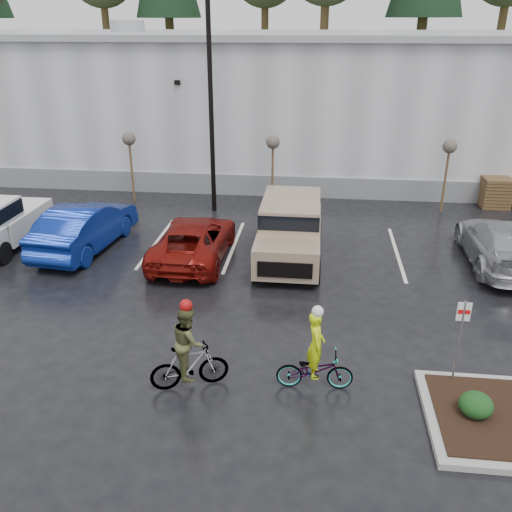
# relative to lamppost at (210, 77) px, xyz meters

# --- Properties ---
(ground) EXTENTS (120.00, 120.00, 0.00)m
(ground) POSITION_rel_lamppost_xyz_m (4.00, -12.00, -5.69)
(ground) COLOR black
(ground) RESTS_ON ground
(warehouse) EXTENTS (60.50, 15.50, 7.20)m
(warehouse) POSITION_rel_lamppost_xyz_m (4.00, 9.99, -2.04)
(warehouse) COLOR #ABADB0
(warehouse) RESTS_ON ground
(wooded_ridge) EXTENTS (80.00, 25.00, 6.00)m
(wooded_ridge) POSITION_rel_lamppost_xyz_m (4.00, 33.00, -2.69)
(wooded_ridge) COLOR #263F1A
(wooded_ridge) RESTS_ON ground
(lamppost) EXTENTS (0.50, 1.00, 9.22)m
(lamppost) POSITION_rel_lamppost_xyz_m (0.00, 0.00, 0.00)
(lamppost) COLOR black
(lamppost) RESTS_ON ground
(sapling_west) EXTENTS (0.60, 0.60, 3.20)m
(sapling_west) POSITION_rel_lamppost_xyz_m (-4.00, 1.00, -2.96)
(sapling_west) COLOR #44341B
(sapling_west) RESTS_ON ground
(sapling_mid) EXTENTS (0.60, 0.60, 3.20)m
(sapling_mid) POSITION_rel_lamppost_xyz_m (2.50, 1.00, -2.96)
(sapling_mid) COLOR #44341B
(sapling_mid) RESTS_ON ground
(sapling_east) EXTENTS (0.60, 0.60, 3.20)m
(sapling_east) POSITION_rel_lamppost_xyz_m (10.00, 1.00, -2.96)
(sapling_east) COLOR #44341B
(sapling_east) RESTS_ON ground
(pallet_stack_a) EXTENTS (1.20, 1.20, 1.35)m
(pallet_stack_a) POSITION_rel_lamppost_xyz_m (12.50, 2.00, -5.01)
(pallet_stack_a) COLOR #44341B
(pallet_stack_a) RESTS_ON ground
(shrub_a) EXTENTS (0.70, 0.70, 0.52)m
(shrub_a) POSITION_rel_lamppost_xyz_m (8.00, -13.00, -5.27)
(shrub_a) COLOR #133716
(shrub_a) RESTS_ON curb_island
(fire_lane_sign) EXTENTS (0.30, 0.05, 2.20)m
(fire_lane_sign) POSITION_rel_lamppost_xyz_m (7.80, -11.80, -4.28)
(fire_lane_sign) COLOR gray
(fire_lane_sign) RESTS_ON ground
(pickup_white) EXTENTS (2.10, 5.20, 1.96)m
(pickup_white) POSITION_rel_lamppost_xyz_m (-7.11, -4.72, -4.71)
(pickup_white) COLOR silver
(pickup_white) RESTS_ON ground
(car_blue) EXTENTS (2.36, 5.38, 1.72)m
(car_blue) POSITION_rel_lamppost_xyz_m (-3.87, -4.84, -4.83)
(car_blue) COLOR navy
(car_blue) RESTS_ON ground
(car_red) EXTENTS (2.40, 5.13, 1.42)m
(car_red) POSITION_rel_lamppost_xyz_m (0.29, -5.32, -4.98)
(car_red) COLOR maroon
(car_red) RESTS_ON ground
(suv_tan) EXTENTS (2.20, 5.10, 2.06)m
(suv_tan) POSITION_rel_lamppost_xyz_m (3.63, -5.01, -4.66)
(suv_tan) COLOR #9E836B
(suv_tan) RESTS_ON ground
(car_far_silver) EXTENTS (2.32, 5.44, 1.56)m
(car_far_silver) POSITION_rel_lamppost_xyz_m (10.84, -4.58, -4.90)
(car_far_silver) COLOR #A8AAB0
(car_far_silver) RESTS_ON ground
(cyclist_hivis) EXTENTS (1.78, 0.71, 2.12)m
(cyclist_hivis) POSITION_rel_lamppost_xyz_m (4.63, -12.23, -5.02)
(cyclist_hivis) COLOR #3F3F44
(cyclist_hivis) RESTS_ON ground
(cyclist_olive) EXTENTS (1.81, 1.09, 2.26)m
(cyclist_olive) POSITION_rel_lamppost_xyz_m (1.79, -12.53, -4.86)
(cyclist_olive) COLOR #3F3F44
(cyclist_olive) RESTS_ON ground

